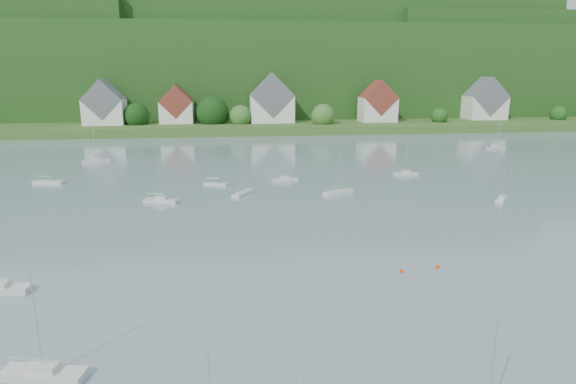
{
  "coord_description": "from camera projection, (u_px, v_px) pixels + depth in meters",
  "views": [
    {
      "loc": [
        -10.84,
        4.07,
        21.75
      ],
      "look_at": [
        -2.39,
        75.0,
        4.0
      ],
      "focal_mm": 30.51,
      "sensor_mm": 36.0,
      "label": 1
    }
  ],
  "objects": [
    {
      "name": "far_shore_strip",
      "position": [
        257.0,
        123.0,
        194.94
      ],
      "size": [
        600.0,
        60.0,
        3.0
      ],
      "primitive_type": "cube",
      "color": "#345821",
      "rests_on": "ground"
    },
    {
      "name": "village_building_3",
      "position": [
        378.0,
        104.0,
        184.7
      ],
      "size": [
        13.0,
        10.4,
        15.5
      ],
      "color": "silver",
      "rests_on": "far_shore_strip"
    },
    {
      "name": "mooring_buoy_3",
      "position": [
        437.0,
        268.0,
        55.53
      ],
      "size": [
        0.47,
        0.47,
        0.47
      ],
      "primitive_type": "sphere",
      "color": "#FE3700",
      "rests_on": "ground"
    },
    {
      "name": "mooring_buoy_2",
      "position": [
        401.0,
        272.0,
        54.31
      ],
      "size": [
        0.44,
        0.44,
        0.44
      ],
      "primitive_type": "sphere",
      "color": "#FE3700",
      "rests_on": "ground"
    },
    {
      "name": "village_building_0",
      "position": [
        104.0,
        106.0,
        174.16
      ],
      "size": [
        14.0,
        10.4,
        16.0
      ],
      "color": "silver",
      "rests_on": "far_shore_strip"
    },
    {
      "name": "forested_ridge",
      "position": [
        250.0,
        68.0,
        255.9
      ],
      "size": [
        620.0,
        181.22,
        69.89
      ],
      "color": "#1B3E14",
      "rests_on": "ground"
    },
    {
      "name": "village_building_2",
      "position": [
        272.0,
        102.0,
        181.83
      ],
      "size": [
        16.0,
        11.44,
        18.0
      ],
      "color": "silver",
      "rests_on": "far_shore_strip"
    },
    {
      "name": "far_sailboat_cluster",
      "position": [
        317.0,
        164.0,
        115.64
      ],
      "size": [
        199.27,
        78.17,
        8.71
      ],
      "color": "silver",
      "rests_on": "ground"
    },
    {
      "name": "village_building_1",
      "position": [
        177.0,
        107.0,
        179.14
      ],
      "size": [
        12.0,
        9.36,
        14.0
      ],
      "color": "silver",
      "rests_on": "far_shore_strip"
    },
    {
      "name": "near_sailboat_0",
      "position": [
        43.0,
        373.0,
        35.51
      ],
      "size": [
        6.38,
        2.96,
        8.31
      ],
      "rotation": [
        0.0,
        0.0,
        -0.21
      ],
      "color": "silver",
      "rests_on": "ground"
    },
    {
      "name": "village_building_4",
      "position": [
        485.0,
        102.0,
        193.68
      ],
      "size": [
        15.0,
        10.4,
        16.5
      ],
      "color": "silver",
      "rests_on": "far_shore_strip"
    }
  ]
}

